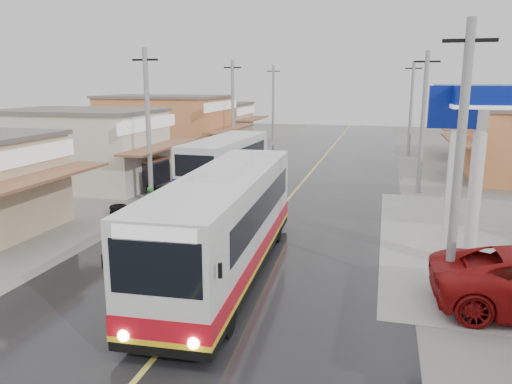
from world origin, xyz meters
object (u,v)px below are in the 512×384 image
cyclist (153,214)px  coach_bus (226,222)px  tricycle_near (150,172)px  second_bus (226,162)px  tyre_stack (118,209)px

cyclist → coach_bus: bearing=-27.2°
tricycle_near → second_bus: bearing=19.6°
tricycle_near → coach_bus: bearing=-46.2°
cyclist → tricycle_near: bearing=131.7°
coach_bus → tyre_stack: bearing=138.4°
coach_bus → tricycle_near: (-8.58, 11.72, -0.73)m
tyre_stack → tricycle_near: bearing=100.7°
second_bus → tyre_stack: size_ratio=11.02×
coach_bus → tricycle_near: bearing=123.4°
cyclist → tricycle_near: cyclist is taller
coach_bus → tyre_stack: coach_bus is taller
second_bus → tyre_stack: bearing=-114.8°
second_bus → tricycle_near: size_ratio=3.62×
tricycle_near → tyre_stack: tricycle_near is taller
cyclist → tyre_stack: size_ratio=2.26×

